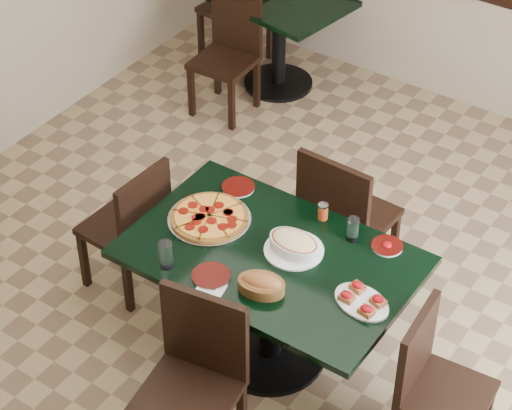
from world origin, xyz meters
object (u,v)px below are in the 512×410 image
Objects in this scene: lasagna_casserole at (294,244)px; bruschetta_platter at (362,300)px; chair_left at (133,223)px; back_chair_near at (230,49)px; chair_right at (433,380)px; back_chair_left at (244,2)px; bread_basket at (261,284)px; main_table at (270,280)px; chair_near at (195,373)px; back_table at (279,24)px; pepperoni_pizza at (209,217)px; chair_far at (342,214)px.

lasagna_casserole is 0.90× the size of bruschetta_platter.
chair_left is at bearing -167.49° from bruschetta_platter.
back_chair_near is 2.96m from bruschetta_platter.
chair_left is 2.55× the size of bruschetta_platter.
chair_right is 3.84m from back_chair_left.
lasagna_casserole is 0.33m from bread_basket.
lasagna_casserole reaches higher than main_table.
chair_right reaches higher than bruschetta_platter.
chair_right is 2.50× the size of bruschetta_platter.
chair_left is (-0.95, 0.01, -0.07)m from main_table.
bread_basket reaches higher than lasagna_casserole.
chair_near is 1.00× the size of back_chair_left.
pepperoni_pizza is (1.07, -2.32, 0.24)m from back_table.
bread_basket is (0.11, -0.25, 0.22)m from main_table.
chair_right reaches higher than back_table.
back_table is (-1.49, 2.37, -0.04)m from main_table.
main_table is at bearing 98.35° from bread_basket.
chair_right is (0.95, -0.75, -0.07)m from chair_far.
chair_near is 0.92m from pepperoni_pizza.
lasagna_casserole is (1.04, 0.07, 0.30)m from chair_left.
bruschetta_platter is at bearing -44.96° from back_chair_near.
lasagna_casserole is (-0.90, 0.15, 0.31)m from chair_right.
back_chair_left reaches higher than main_table.
back_chair_near reaches higher than bread_basket.
back_table is 1.09× the size of chair_far.
back_chair_near is 1.96× the size of pepperoni_pizza.
main_table is 0.72m from chair_near.
chair_right is at bearing 143.45° from chair_far.
chair_far is at bearing 81.47° from chair_near.
chair_right is at bearing -6.54° from lasagna_casserole.
bread_basket is 0.49m from bruschetta_platter.
bread_basket reaches higher than main_table.
bruschetta_platter is (2.45, -2.53, 0.24)m from back_chair_left.
back_chair_left reaches higher than bread_basket.
main_table is at bearing 81.68° from chair_right.
bruschetta_platter is at bearing 8.38° from bread_basket.
back_table is at bearing 145.20° from bruschetta_platter.
chair_near is at bearing -58.48° from pepperoni_pizza.
back_chair_left reaches higher than bruschetta_platter.
chair_near is at bearing -90.06° from lasagna_casserole.
chair_near is at bearing -54.87° from back_table.
back_chair_near is (-2.62, 1.98, 0.01)m from chair_right.
chair_far reaches higher than main_table.
bread_basket is at bearing -83.10° from lasagna_casserole.
pepperoni_pizza is (-0.46, 0.76, 0.23)m from chair_near.
back_chair_near reaches higher than back_table.
back_chair_near is 2.80m from bread_basket.
back_chair_left is at bearing -156.32° from chair_left.
chair_far is 2.20× the size of pepperoni_pizza.
lasagna_casserole is at bearing 4.95° from pepperoni_pizza.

